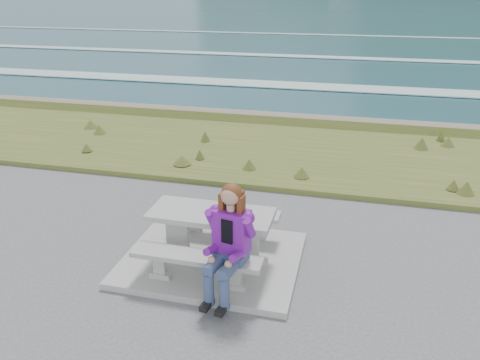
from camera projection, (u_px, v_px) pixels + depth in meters
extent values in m
cube|color=gray|center=(212.00, 259.00, 7.08)|extent=(2.60, 2.10, 0.10)
cube|color=gray|center=(179.00, 249.00, 7.16)|extent=(0.62, 0.12, 0.08)
cube|color=gray|center=(178.00, 232.00, 7.05)|extent=(0.34, 0.09, 0.51)
cube|color=gray|center=(177.00, 215.00, 6.93)|extent=(0.62, 0.12, 0.08)
cube|color=gray|center=(247.00, 259.00, 6.92)|extent=(0.62, 0.12, 0.08)
cube|color=gray|center=(247.00, 241.00, 6.81)|extent=(0.34, 0.09, 0.51)
cube|color=gray|center=(247.00, 223.00, 6.69)|extent=(0.62, 0.12, 0.08)
cube|color=gray|center=(211.00, 214.00, 6.78)|extent=(1.80, 0.75, 0.08)
cube|color=gray|center=(161.00, 275.00, 6.54)|extent=(0.30, 0.12, 0.08)
cube|color=gray|center=(160.00, 266.00, 6.48)|extent=(0.17, 0.09, 0.22)
cube|color=gray|center=(159.00, 257.00, 6.42)|extent=(0.30, 0.12, 0.08)
cube|color=gray|center=(235.00, 286.00, 6.30)|extent=(0.30, 0.12, 0.08)
cube|color=gray|center=(235.00, 277.00, 6.24)|extent=(0.17, 0.09, 0.22)
cube|color=gray|center=(235.00, 267.00, 6.18)|extent=(0.30, 0.12, 0.08)
cube|color=gray|center=(196.00, 257.00, 6.27)|extent=(1.80, 0.35, 0.07)
cube|color=gray|center=(194.00, 228.00, 7.79)|extent=(0.30, 0.12, 0.08)
cube|color=gray|center=(193.00, 220.00, 7.73)|extent=(0.17, 0.09, 0.22)
cube|color=gray|center=(193.00, 212.00, 7.67)|extent=(0.30, 0.12, 0.08)
cube|color=gray|center=(257.00, 236.00, 7.55)|extent=(0.30, 0.12, 0.08)
cube|color=gray|center=(257.00, 228.00, 7.49)|extent=(0.17, 0.09, 0.22)
cube|color=gray|center=(257.00, 219.00, 7.43)|extent=(0.30, 0.12, 0.08)
cube|color=gray|center=(225.00, 211.00, 7.52)|extent=(1.80, 0.35, 0.07)
cube|color=#3B501E|center=(272.00, 154.00, 11.56)|extent=(160.00, 4.50, 0.22)
cube|color=#605748|center=(289.00, 123.00, 14.16)|extent=(160.00, 0.80, 2.20)
cube|color=silver|center=(308.00, 124.00, 20.28)|extent=(220.00, 3.00, 0.06)
cube|color=silver|center=(323.00, 87.00, 27.43)|extent=(220.00, 2.00, 0.06)
cube|color=silver|center=(335.00, 58.00, 38.16)|extent=(220.00, 1.40, 0.06)
cube|color=silver|center=(344.00, 35.00, 54.24)|extent=(220.00, 1.00, 0.06)
cube|color=navy|center=(223.00, 279.00, 6.01)|extent=(0.55, 0.84, 0.58)
cube|color=#74149C|center=(232.00, 231.00, 6.00)|extent=(0.49, 0.34, 0.58)
sphere|color=tan|center=(231.00, 196.00, 5.79)|extent=(0.25, 0.25, 0.25)
sphere|color=#562313|center=(232.00, 194.00, 5.80)|extent=(0.27, 0.27, 0.27)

